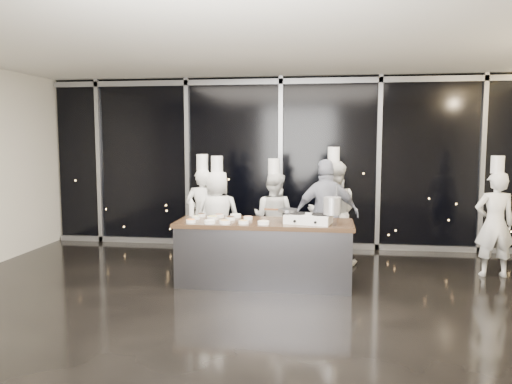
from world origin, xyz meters
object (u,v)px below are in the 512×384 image
at_px(stock_pot, 332,206).
at_px(demo_counter, 264,252).
at_px(chef_right, 333,213).
at_px(chef_side, 495,223).
at_px(chef_far_left, 203,214).
at_px(chef_left, 217,216).
at_px(guest, 326,215).
at_px(frying_pan, 287,210).
at_px(chef_center, 274,217).
at_px(stove, 308,219).

bearing_deg(stock_pot, demo_counter, 170.27).
xyz_separation_m(chef_right, chef_side, (2.37, -0.38, -0.04)).
bearing_deg(chef_side, chef_far_left, -4.79).
bearing_deg(demo_counter, chef_far_left, 136.26).
xyz_separation_m(chef_left, guest, (1.77, -0.19, 0.08)).
bearing_deg(guest, chef_right, -116.67).
height_order(frying_pan, chef_far_left, chef_far_left).
xyz_separation_m(frying_pan, stock_pot, (0.62, -0.13, 0.09)).
bearing_deg(chef_center, chef_right, -163.82).
distance_m(demo_counter, guest, 1.30).
bearing_deg(stock_pot, chef_far_left, 148.73).
xyz_separation_m(frying_pan, guest, (0.55, 0.91, -0.19)).
xyz_separation_m(demo_counter, chef_far_left, (-1.16, 1.11, 0.35)).
relative_size(chef_far_left, chef_side, 1.00).
distance_m(demo_counter, chef_left, 1.44).
distance_m(stove, stock_pot, 0.38).
distance_m(demo_counter, stove, 0.80).
xyz_separation_m(demo_counter, chef_left, (-0.91, 1.07, 0.33)).
xyz_separation_m(demo_counter, chef_center, (-0.00, 1.28, 0.31)).
height_order(stove, frying_pan, frying_pan).
relative_size(demo_counter, chef_far_left, 1.37).
height_order(chef_left, guest, chef_left).
distance_m(chef_far_left, chef_center, 1.17).
xyz_separation_m(stove, chef_side, (2.72, 0.97, -0.15)).
bearing_deg(stove, chef_side, 31.16).
bearing_deg(stove, chef_center, 125.70).
bearing_deg(stock_pot, chef_left, 146.22).
relative_size(chef_far_left, guest, 1.03).
xyz_separation_m(demo_counter, stock_pot, (0.93, -0.16, 0.70)).
bearing_deg(chef_right, chef_left, 4.21).
distance_m(chef_left, guest, 1.78).
height_order(stock_pot, guest, guest).
bearing_deg(chef_right, stock_pot, 87.03).
height_order(demo_counter, stock_pot, stock_pot).
bearing_deg(stove, stock_pot, -0.97).
bearing_deg(chef_center, chef_side, -169.57).
height_order(demo_counter, chef_left, chef_left).
bearing_deg(chef_far_left, chef_left, 166.64).
bearing_deg(chef_center, frying_pan, 120.92).
bearing_deg(frying_pan, chef_left, 149.63).
xyz_separation_m(stove, chef_right, (0.35, 1.35, -0.11)).
height_order(frying_pan, chef_center, chef_center).
bearing_deg(chef_side, chef_right, -11.01).
height_order(stove, guest, guest).
bearing_deg(chef_right, chef_side, 169.15).
bearing_deg(chef_right, chef_far_left, 2.38).
height_order(stock_pot, chef_right, chef_right).
distance_m(chef_left, chef_side, 4.24).
bearing_deg(guest, stove, 63.64).
xyz_separation_m(stock_pot, chef_side, (2.40, 1.04, -0.35)).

